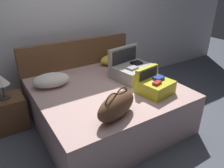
% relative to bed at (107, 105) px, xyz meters
% --- Properties ---
extents(ground_plane, '(12.00, 12.00, 0.00)m').
position_rel_bed_xyz_m(ground_plane, '(0.00, -0.40, -0.29)').
color(ground_plane, '#4C515B').
extents(back_wall, '(8.00, 0.10, 2.60)m').
position_rel_bed_xyz_m(back_wall, '(0.00, 1.25, 1.01)').
color(back_wall, silver).
rests_on(back_wall, ground).
extents(bed, '(1.84, 1.76, 0.58)m').
position_rel_bed_xyz_m(bed, '(0.00, 0.00, 0.00)').
color(bed, '#BC9993').
rests_on(bed, ground).
extents(headboard, '(1.88, 0.08, 1.02)m').
position_rel_bed_xyz_m(headboard, '(0.00, 0.92, 0.22)').
color(headboard, brown).
rests_on(headboard, ground).
extents(hard_case_large, '(0.64, 0.57, 0.42)m').
position_rel_bed_xyz_m(hard_case_large, '(0.49, 0.08, 0.41)').
color(hard_case_large, gray).
rests_on(hard_case_large, bed).
extents(hard_case_medium, '(0.44, 0.42, 0.31)m').
position_rel_bed_xyz_m(hard_case_medium, '(0.43, -0.47, 0.40)').
color(hard_case_medium, gold).
rests_on(hard_case_medium, bed).
extents(duffel_bag, '(0.59, 0.38, 0.32)m').
position_rel_bed_xyz_m(duffel_bag, '(-0.28, -0.66, 0.43)').
color(duffel_bag, brown).
rests_on(duffel_bag, bed).
extents(pillow_near_headboard, '(0.53, 0.37, 0.19)m').
position_rel_bed_xyz_m(pillow_near_headboard, '(-0.62, 0.42, 0.38)').
color(pillow_near_headboard, white).
rests_on(pillow_near_headboard, bed).
extents(pillow_center_head, '(0.52, 0.30, 0.17)m').
position_rel_bed_xyz_m(pillow_center_head, '(0.57, 0.70, 0.37)').
color(pillow_center_head, gold).
rests_on(pillow_center_head, bed).
extents(nightstand, '(0.44, 0.40, 0.47)m').
position_rel_bed_xyz_m(nightstand, '(-1.20, 0.63, -0.05)').
color(nightstand, brown).
rests_on(nightstand, ground).
extents(table_lamp, '(0.20, 0.20, 0.33)m').
position_rel_bed_xyz_m(table_lamp, '(-1.20, 0.63, 0.43)').
color(table_lamp, '#3F3833').
rests_on(table_lamp, nightstand).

